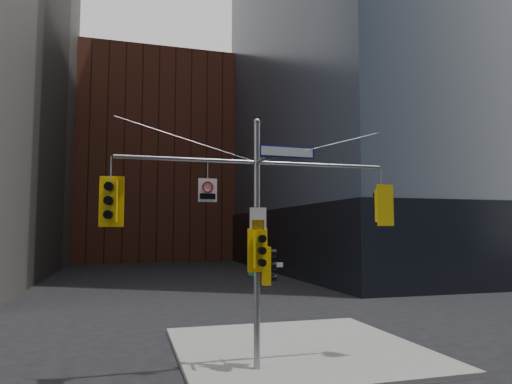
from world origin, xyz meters
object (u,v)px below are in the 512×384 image
signal_assembly (257,217)px  street_sign_blade (287,152)px  traffic_light_pole_front (260,250)px  traffic_light_east_arm (382,205)px  traffic_light_pole_side (268,266)px  traffic_light_west_arm (110,201)px  regulatory_sign_arm (208,189)px

signal_assembly → street_sign_blade: bearing=0.2°
signal_assembly → traffic_light_pole_front: 0.99m
traffic_light_pole_front → street_sign_blade: (0.93, 0.27, 2.89)m
traffic_light_east_arm → street_sign_blade: bearing=-8.6°
traffic_light_pole_side → street_sign_blade: size_ratio=0.62×
signal_assembly → traffic_light_west_arm: bearing=179.8°
traffic_light_east_arm → regulatory_sign_arm: 5.52m
traffic_light_east_arm → traffic_light_pole_front: bearing=-4.8°
traffic_light_pole_side → traffic_light_pole_front: traffic_light_pole_front is taller
traffic_light_west_arm → regulatory_sign_arm: 2.63m
traffic_light_east_arm → traffic_light_pole_side: bearing=-8.5°
signal_assembly → traffic_light_pole_side: bearing=-0.5°
traffic_light_pole_side → regulatory_sign_arm: (-1.77, -0.02, 2.17)m
traffic_light_west_arm → traffic_light_pole_side: (4.37, -0.02, -1.80)m
traffic_light_west_arm → street_sign_blade: street_sign_blade is taller
traffic_light_pole_front → street_sign_blade: 3.05m
traffic_light_east_arm → traffic_light_pole_side: 4.15m
signal_assembly → regulatory_sign_arm: signal_assembly is taller
traffic_light_pole_front → street_sign_blade: bearing=11.3°
regulatory_sign_arm → street_sign_blade: bearing=-0.0°
traffic_light_pole_side → regulatory_sign_arm: bearing=103.1°
traffic_light_west_arm → traffic_light_pole_side: size_ratio=1.27×
regulatory_sign_arm → traffic_light_pole_side: bearing=-0.0°
traffic_light_west_arm → traffic_light_east_arm: bearing=9.2°
traffic_light_pole_side → signal_assembly: bearing=102.0°
traffic_light_east_arm → traffic_light_pole_front: traffic_light_east_arm is taller
traffic_light_pole_front → traffic_light_west_arm: bearing=171.2°
regulatory_sign_arm → traffic_light_west_arm: bearing=178.7°
traffic_light_pole_front → signal_assembly: bearing=85.1°
traffic_light_east_arm → regulatory_sign_arm: size_ratio=1.95×
traffic_light_pole_side → street_sign_blade: street_sign_blade is taller
signal_assembly → traffic_light_east_arm: (4.07, 0.00, 0.38)m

